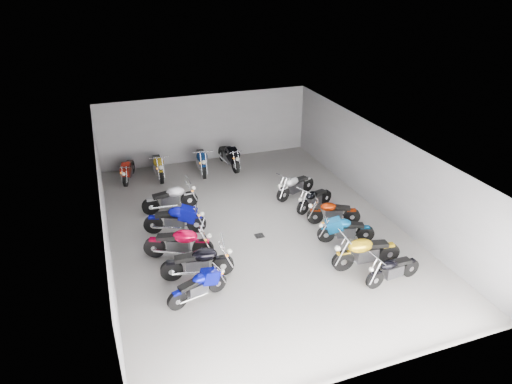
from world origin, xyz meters
TOP-DOWN VIEW (x-y plane):
  - ground at (0.00, 0.00)m, footprint 14.00×14.00m
  - wall_back at (0.00, 7.00)m, footprint 10.00×0.10m
  - wall_left at (-5.00, 0.00)m, footprint 0.10×14.00m
  - wall_right at (5.00, 0.00)m, footprint 0.10×14.00m
  - ceiling at (0.00, 0.00)m, footprint 10.00×14.00m
  - drain_grate at (0.00, -0.50)m, footprint 0.32×0.32m
  - motorcycle_left_b at (-2.78, -3.11)m, footprint 1.83×0.67m
  - motorcycle_left_c at (-2.54, -2.09)m, footprint 2.22×0.56m
  - motorcycle_left_d at (-2.88, -0.86)m, footprint 2.17×1.02m
  - motorcycle_left_e at (-2.71, 0.72)m, footprint 2.15×0.80m
  - motorcycle_left_f at (-2.59, 2.39)m, footprint 2.17×0.44m
  - motorcycle_right_a at (2.86, -4.26)m, footprint 1.93×0.44m
  - motorcycle_right_b at (2.52, -3.30)m, footprint 2.29×0.49m
  - motorcycle_right_c at (2.64, -1.81)m, footprint 1.91×0.72m
  - motorcycle_right_d at (2.83, -0.58)m, footprint 1.89×0.78m
  - motorcycle_right_e at (2.67, 0.65)m, footprint 1.78×0.82m
  - motorcycle_right_f at (2.41, 1.89)m, footprint 1.94×0.89m
  - motorcycle_back_a at (-3.86, 5.82)m, footprint 0.69×1.93m
  - motorcycle_back_b at (-2.55, 5.72)m, footprint 0.44×2.25m
  - motorcycle_back_c at (-0.59, 5.62)m, footprint 0.54×2.34m
  - motorcycle_back_d at (0.73, 5.71)m, footprint 0.52×2.29m

SIDE VIEW (x-z plane):
  - ground at x=0.00m, z-range 0.00..0.00m
  - drain_grate at x=0.00m, z-range 0.00..0.01m
  - motorcycle_right_e at x=2.67m, z-range 0.04..0.86m
  - motorcycle_left_b at x=-2.78m, z-range 0.04..0.86m
  - motorcycle_right_a at x=2.86m, z-range 0.04..0.89m
  - motorcycle_right_d at x=2.83m, z-range 0.04..0.90m
  - motorcycle_right_c at x=2.64m, z-range 0.04..0.90m
  - motorcycle_back_a at x=-3.86m, z-range 0.04..0.91m
  - motorcycle_right_f at x=2.41m, z-range 0.04..0.94m
  - motorcycle_left_f at x=-2.59m, z-range 0.04..1.00m
  - motorcycle_left_e at x=-2.71m, z-range 0.04..1.01m
  - motorcycle_left_c at x=-2.54m, z-range 0.04..1.03m
  - motorcycle_back_b at x=-2.55m, z-range 0.05..1.03m
  - motorcycle_left_d at x=-2.88m, z-range 0.05..1.05m
  - motorcycle_back_d at x=0.73m, z-range 0.05..1.05m
  - motorcycle_right_b at x=2.52m, z-range 0.05..1.05m
  - motorcycle_back_c at x=-0.59m, z-range 0.05..1.08m
  - wall_back at x=0.00m, z-range 0.00..3.20m
  - wall_left at x=-5.00m, z-range 0.00..3.20m
  - wall_right at x=5.00m, z-range 0.00..3.20m
  - ceiling at x=0.00m, z-range 3.20..3.24m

